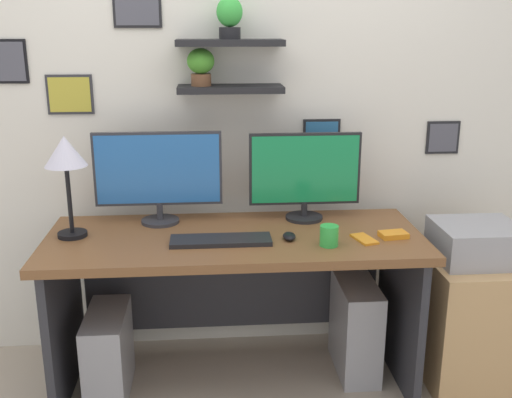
# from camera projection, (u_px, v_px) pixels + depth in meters

# --- Properties ---
(ground_plane) EXTENTS (8.00, 8.00, 0.00)m
(ground_plane) POSITION_uv_depth(u_px,v_px,m) (236.00, 381.00, 2.92)
(ground_plane) COLOR tan
(back_wall_assembly) EXTENTS (4.40, 0.24, 2.70)m
(back_wall_assembly) POSITION_uv_depth(u_px,v_px,m) (229.00, 90.00, 2.96)
(back_wall_assembly) COLOR silver
(back_wall_assembly) RESTS_ON ground
(desk) EXTENTS (1.70, 0.68, 0.75)m
(desk) POSITION_uv_depth(u_px,v_px,m) (235.00, 273.00, 2.82)
(desk) COLOR brown
(desk) RESTS_ON ground
(monitor_left) EXTENTS (0.60, 0.18, 0.44)m
(monitor_left) POSITION_uv_depth(u_px,v_px,m) (158.00, 174.00, 2.82)
(monitor_left) COLOR #2D2D33
(monitor_left) RESTS_ON desk
(monitor_right) EXTENTS (0.53, 0.18, 0.42)m
(monitor_right) POSITION_uv_depth(u_px,v_px,m) (305.00, 174.00, 2.88)
(monitor_right) COLOR black
(monitor_right) RESTS_ON desk
(keyboard) EXTENTS (0.44, 0.14, 0.02)m
(keyboard) POSITION_uv_depth(u_px,v_px,m) (221.00, 240.00, 2.62)
(keyboard) COLOR black
(keyboard) RESTS_ON desk
(computer_mouse) EXTENTS (0.06, 0.09, 0.03)m
(computer_mouse) POSITION_uv_depth(u_px,v_px,m) (289.00, 236.00, 2.65)
(computer_mouse) COLOR black
(computer_mouse) RESTS_ON desk
(desk_lamp) EXTENTS (0.18, 0.18, 0.46)m
(desk_lamp) POSITION_uv_depth(u_px,v_px,m) (66.00, 158.00, 2.60)
(desk_lamp) COLOR black
(desk_lamp) RESTS_ON desk
(cell_phone) EXTENTS (0.11, 0.15, 0.01)m
(cell_phone) POSITION_uv_depth(u_px,v_px,m) (364.00, 239.00, 2.65)
(cell_phone) COLOR orange
(cell_phone) RESTS_ON desk
(coffee_mug) EXTENTS (0.08, 0.08, 0.09)m
(coffee_mug) POSITION_uv_depth(u_px,v_px,m) (329.00, 236.00, 2.57)
(coffee_mug) COLOR green
(coffee_mug) RESTS_ON desk
(scissors_tray) EXTENTS (0.13, 0.10, 0.02)m
(scissors_tray) POSITION_uv_depth(u_px,v_px,m) (393.00, 235.00, 2.68)
(scissors_tray) COLOR orange
(scissors_tray) RESTS_ON desk
(drawer_cabinet) EXTENTS (0.44, 0.50, 0.61)m
(drawer_cabinet) POSITION_uv_depth(u_px,v_px,m) (469.00, 318.00, 2.89)
(drawer_cabinet) COLOR tan
(drawer_cabinet) RESTS_ON ground
(printer) EXTENTS (0.38, 0.34, 0.17)m
(printer) POSITION_uv_depth(u_px,v_px,m) (477.00, 242.00, 2.78)
(printer) COLOR #9E9EA3
(printer) RESTS_ON drawer_cabinet
(computer_tower_left) EXTENTS (0.18, 0.40, 0.41)m
(computer_tower_left) POSITION_uv_depth(u_px,v_px,m) (108.00, 353.00, 2.78)
(computer_tower_left) COLOR #99999E
(computer_tower_left) RESTS_ON ground
(computer_tower_right) EXTENTS (0.18, 0.40, 0.47)m
(computer_tower_right) POSITION_uv_depth(u_px,v_px,m) (355.00, 327.00, 2.96)
(computer_tower_right) COLOR #99999E
(computer_tower_right) RESTS_ON ground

